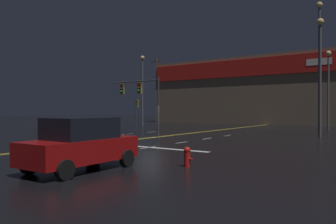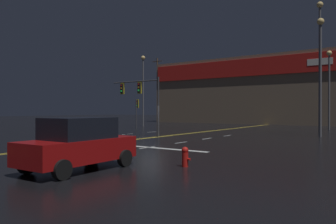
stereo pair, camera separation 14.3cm
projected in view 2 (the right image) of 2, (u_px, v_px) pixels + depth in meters
ground_plane at (150, 138)px, 25.52m from camera, size 200.00×200.00×0.00m
road_markings at (150, 139)px, 24.44m from camera, size 11.99×60.00×0.01m
traffic_signal_median at (138, 92)px, 27.55m from camera, size 4.99×0.36×4.84m
traffic_signal_corner_northwest at (137, 107)px, 38.79m from camera, size 0.42×0.36×3.44m
streetlight_near_right at (329, 79)px, 35.60m from camera, size 0.56×0.56×8.65m
streetlight_median_approach at (320, 52)px, 29.35m from camera, size 0.56×0.56×11.90m
streetlight_far_left at (143, 81)px, 44.41m from camera, size 0.56×0.56×9.56m
streetlight_far_right at (320, 61)px, 26.35m from camera, size 0.56×0.56×9.58m
fire_hydrant at (185, 156)px, 12.39m from camera, size 0.35×0.26×0.76m
parked_car at (79, 144)px, 11.72m from camera, size 2.14×4.36×1.88m
building_backdrop at (277, 91)px, 52.50m from camera, size 41.13×10.23×10.57m
utility_pole_row at (266, 88)px, 49.03m from camera, size 44.39×0.26×11.83m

